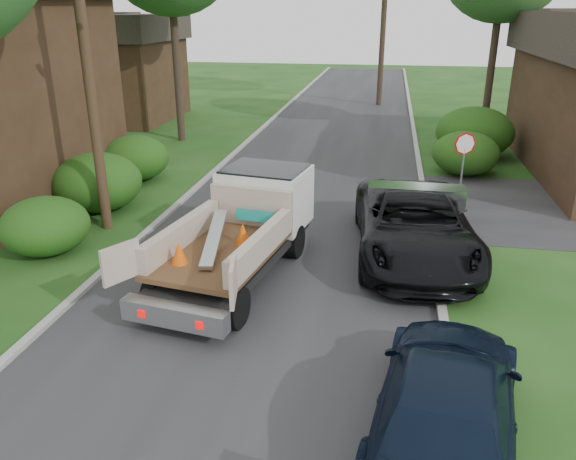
# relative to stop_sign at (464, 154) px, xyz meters

# --- Properties ---
(ground) EXTENTS (120.00, 120.00, 0.00)m
(ground) POSITION_rel_stop_sign_xyz_m (-5.20, -9.00, -1.78)
(ground) COLOR #174112
(ground) RESTS_ON ground
(road) EXTENTS (8.00, 90.00, 0.02)m
(road) POSITION_rel_stop_sign_xyz_m (-5.20, 1.00, -1.77)
(road) COLOR #28282B
(road) RESTS_ON ground
(curb_left) EXTENTS (0.20, 90.00, 0.12)m
(curb_left) POSITION_rel_stop_sign_xyz_m (-9.30, 1.00, -1.72)
(curb_left) COLOR #9E9E99
(curb_left) RESTS_ON ground
(curb_right) EXTENTS (0.20, 90.00, 0.12)m
(curb_right) POSITION_rel_stop_sign_xyz_m (-1.10, 1.00, -1.72)
(curb_right) COLOR #9E9E99
(curb_right) RESTS_ON ground
(stop_sign) EXTENTS (0.71, 0.32, 2.48)m
(stop_sign) POSITION_rel_stop_sign_xyz_m (0.00, 0.00, 0.00)
(stop_sign) COLOR slate
(stop_sign) RESTS_ON ground
(utility_pole) EXTENTS (2.42, 1.25, 10.00)m
(utility_pole) POSITION_rel_stop_sign_xyz_m (-10.68, -4.02, 3.40)
(utility_pole) COLOR #382619
(utility_pole) RESTS_ON ground
(house_left_far) EXTENTS (7.56, 7.56, 6.00)m
(house_left_far) POSITION_rel_stop_sign_xyz_m (-18.70, 13.00, 1.27)
(house_left_far) COLOR #372416
(house_left_far) RESTS_ON ground
(hedge_left_a) EXTENTS (2.34, 2.34, 1.53)m
(hedge_left_a) POSITION_rel_stop_sign_xyz_m (-11.40, -6.00, -1.01)
(hedge_left_a) COLOR #1A4710
(hedge_left_a) RESTS_ON ground
(hedge_left_b) EXTENTS (2.86, 2.86, 1.87)m
(hedge_left_b) POSITION_rel_stop_sign_xyz_m (-11.70, -2.50, -0.84)
(hedge_left_b) COLOR #1A4710
(hedge_left_b) RESTS_ON ground
(hedge_left_c) EXTENTS (2.60, 2.60, 1.70)m
(hedge_left_c) POSITION_rel_stop_sign_xyz_m (-12.00, 1.00, -0.93)
(hedge_left_c) COLOR #1A4710
(hedge_left_c) RESTS_ON ground
(hedge_right_a) EXTENTS (2.60, 2.60, 1.70)m
(hedge_right_a) POSITION_rel_stop_sign_xyz_m (0.60, 4.00, -0.93)
(hedge_right_a) COLOR #1A4710
(hedge_right_a) RESTS_ON ground
(hedge_right_b) EXTENTS (3.38, 3.38, 2.21)m
(hedge_right_b) POSITION_rel_stop_sign_xyz_m (1.30, 7.00, -0.67)
(hedge_right_b) COLOR #1A4710
(hedge_right_b) RESTS_ON ground
(flatbed_truck) EXTENTS (3.48, 6.39, 2.30)m
(flatbed_truck) POSITION_rel_stop_sign_xyz_m (-5.82, -5.81, -0.53)
(flatbed_truck) COLOR black
(flatbed_truck) RESTS_ON ground
(black_pickup) EXTENTS (3.46, 6.61, 1.78)m
(black_pickup) POSITION_rel_stop_sign_xyz_m (-1.66, -4.50, -0.89)
(black_pickup) COLOR black
(black_pickup) RESTS_ON ground
(navy_suv) EXTENTS (2.87, 5.37, 1.48)m
(navy_suv) POSITION_rel_stop_sign_xyz_m (-1.40, -11.50, -1.04)
(navy_suv) COLOR black
(navy_suv) RESTS_ON ground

